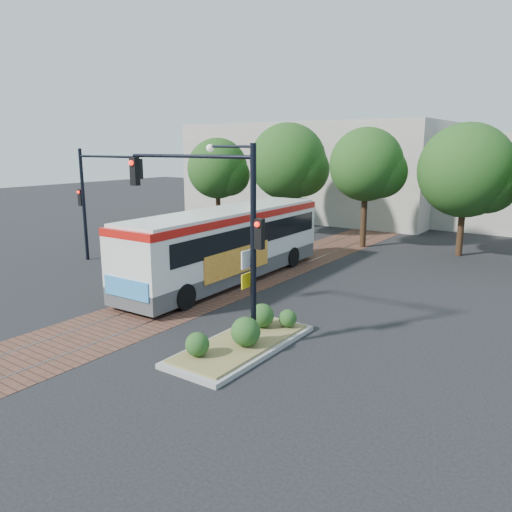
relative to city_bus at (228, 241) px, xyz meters
The scene contains 10 objects.
ground 5.48m from the city_bus, 84.29° to the right, with size 120.00×120.00×0.00m, color black.
trackbed 2.22m from the city_bus, 65.69° to the right, with size 3.60×40.00×0.02m.
tree_row 11.80m from the city_bus, 81.31° to the left, with size 26.40×5.60×7.67m.
warehouses 23.69m from the city_bus, 90.03° to the left, with size 40.00×13.00×8.00m.
city_bus is the anchor object (origin of this frame).
traffic_island 8.20m from the city_bus, 48.53° to the right, with size 2.20×5.20×1.13m.
signal_pole_main 7.74m from the city_bus, 53.64° to the right, with size 5.49×0.46×6.00m.
signal_pole_left 8.19m from the city_bus, behind, with size 4.99×0.34×6.00m.
officer 5.81m from the city_bus, behind, with size 0.71×0.47×1.95m, color black.
parked_car 9.88m from the city_bus, 115.94° to the left, with size 1.66×4.07×1.18m, color black.
Camera 1 is at (13.48, -12.62, 6.14)m, focal length 35.00 mm.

